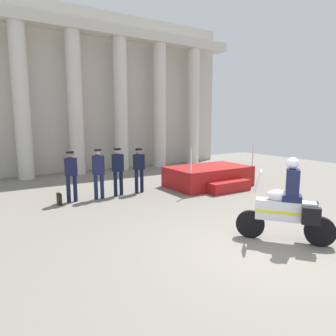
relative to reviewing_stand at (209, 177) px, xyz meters
The scene contains 9 objects.
ground_plane 6.30m from the reviewing_stand, 120.08° to the right, with size 28.41×28.41×0.00m, color gray.
colonnade_backdrop 8.27m from the reviewing_stand, 120.21° to the left, with size 18.61×1.56×8.31m.
reviewing_stand is the anchor object (origin of this frame).
officer_in_row_0 5.45m from the reviewing_stand, behind, with size 0.40×0.27×1.68m.
officer_in_row_1 4.56m from the reviewing_stand, behind, with size 0.40×0.27×1.72m.
officer_in_row_2 3.84m from the reviewing_stand, behind, with size 0.40×0.27×1.70m.
officer_in_row_3 3.03m from the reviewing_stand, 169.46° to the left, with size 0.40×0.27×1.65m.
motorcycle_with_rider 5.86m from the reviewing_stand, 112.97° to the right, with size 1.40×1.71×1.90m.
briefcase_on_ground 5.85m from the reviewing_stand, behind, with size 0.10×0.32×0.36m, color black.
Camera 1 is at (-4.81, -3.99, 2.68)m, focal length 32.70 mm.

